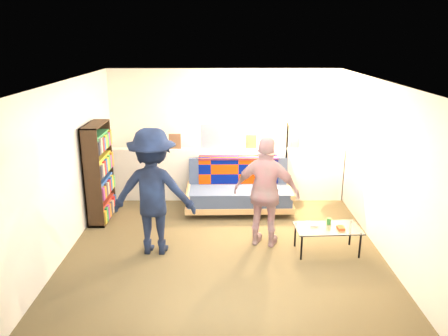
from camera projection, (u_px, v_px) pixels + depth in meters
name	position (u px, v px, depth m)	size (l,w,h in m)	color
ground	(224.00, 242.00, 6.63)	(5.00, 5.00, 0.00)	brown
room_shell	(224.00, 127.00, 6.59)	(4.60, 5.05, 2.45)	silver
half_wall_ledge	(224.00, 174.00, 8.20)	(4.45, 0.15, 1.00)	silver
ledge_decor	(212.00, 139.00, 7.98)	(2.97, 0.02, 0.45)	brown
futon_sofa	(240.00, 190.00, 7.74)	(1.89, 0.94, 0.80)	tan
bookshelf	(99.00, 176.00, 7.26)	(0.27, 0.82, 1.64)	black
coffee_table	(328.00, 229.00, 6.22)	(0.95, 0.56, 0.48)	black
floor_lamp	(288.00, 144.00, 7.83)	(0.35, 0.30, 1.61)	black
person_left	(153.00, 192.00, 6.10)	(1.17, 0.67, 1.81)	black
person_right	(266.00, 192.00, 6.32)	(0.96, 0.40, 1.64)	pink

